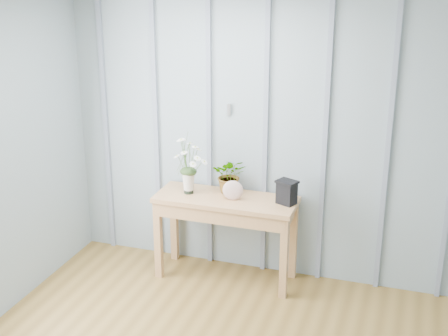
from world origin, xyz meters
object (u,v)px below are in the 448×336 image
(felt_disc_vessel, at_px, (233,190))
(daisy_vase, at_px, (188,158))
(carved_box, at_px, (287,192))
(sideboard, at_px, (226,210))

(felt_disc_vessel, bearing_deg, daisy_vase, 163.68)
(carved_box, bearing_deg, felt_disc_vessel, -171.72)
(daisy_vase, distance_m, carved_box, 0.88)
(sideboard, distance_m, felt_disc_vessel, 0.22)
(daisy_vase, bearing_deg, felt_disc_vessel, -4.59)
(sideboard, height_order, felt_disc_vessel, felt_disc_vessel)
(sideboard, xyz_separation_m, daisy_vase, (-0.33, -0.00, 0.43))
(sideboard, bearing_deg, felt_disc_vessel, -25.71)
(felt_disc_vessel, bearing_deg, carved_box, -3.45)
(sideboard, relative_size, daisy_vase, 2.35)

